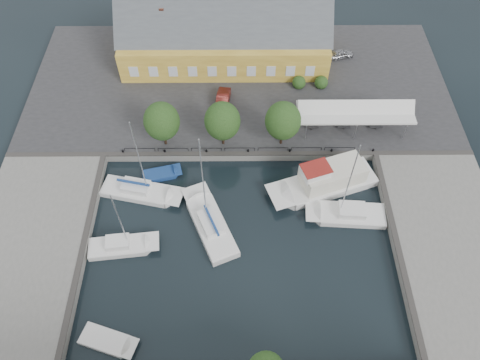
{
  "coord_description": "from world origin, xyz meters",
  "views": [
    {
      "loc": [
        -0.19,
        -25.96,
        43.73
      ],
      "look_at": [
        0.0,
        6.0,
        1.5
      ],
      "focal_mm": 35.0,
      "sensor_mm": 36.0,
      "label": 1
    }
  ],
  "objects_px": {
    "warehouse": "(220,37)",
    "car_silver": "(341,54)",
    "launch_sw": "(108,342)",
    "trawler": "(326,181)",
    "west_boat_c": "(122,247)",
    "east_boat_a": "(347,215)",
    "launch_nw": "(162,175)",
    "car_red": "(223,100)",
    "west_boat_a": "(141,192)",
    "tent_canopy": "(355,112)",
    "center_sailboat": "(210,225)"
  },
  "relations": [
    {
      "from": "center_sailboat",
      "to": "east_boat_a",
      "type": "height_order",
      "value": "center_sailboat"
    },
    {
      "from": "car_red",
      "to": "west_boat_a",
      "type": "bearing_deg",
      "value": -116.78
    },
    {
      "from": "east_boat_a",
      "to": "west_boat_c",
      "type": "height_order",
      "value": "east_boat_a"
    },
    {
      "from": "car_red",
      "to": "trawler",
      "type": "xyz_separation_m",
      "value": [
        12.05,
        -12.65,
        -0.73
      ]
    },
    {
      "from": "warehouse",
      "to": "east_boat_a",
      "type": "distance_m",
      "value": 30.31
    },
    {
      "from": "center_sailboat",
      "to": "west_boat_a",
      "type": "relative_size",
      "value": 1.1
    },
    {
      "from": "car_red",
      "to": "east_boat_a",
      "type": "relative_size",
      "value": 0.37
    },
    {
      "from": "launch_sw",
      "to": "car_red",
      "type": "bearing_deg",
      "value": 71.49
    },
    {
      "from": "launch_sw",
      "to": "west_boat_a",
      "type": "bearing_deg",
      "value": 86.77
    },
    {
      "from": "trawler",
      "to": "west_boat_a",
      "type": "bearing_deg",
      "value": -177.71
    },
    {
      "from": "trawler",
      "to": "west_boat_a",
      "type": "xyz_separation_m",
      "value": [
        -21.29,
        -0.85,
        -0.75
      ]
    },
    {
      "from": "west_boat_a",
      "to": "launch_sw",
      "type": "xyz_separation_m",
      "value": [
        -0.96,
        -16.94,
        -0.18
      ]
    },
    {
      "from": "center_sailboat",
      "to": "trawler",
      "type": "height_order",
      "value": "center_sailboat"
    },
    {
      "from": "east_boat_a",
      "to": "launch_nw",
      "type": "distance_m",
      "value": 21.89
    },
    {
      "from": "car_silver",
      "to": "center_sailboat",
      "type": "xyz_separation_m",
      "value": [
        -17.77,
        -27.53,
        -1.23
      ]
    },
    {
      "from": "car_silver",
      "to": "launch_nw",
      "type": "distance_m",
      "value": 31.38
    },
    {
      "from": "launch_nw",
      "to": "car_silver",
      "type": "bearing_deg",
      "value": 40.66
    },
    {
      "from": "car_silver",
      "to": "west_boat_c",
      "type": "xyz_separation_m",
      "value": [
        -26.96,
        -30.14,
        -1.34
      ]
    },
    {
      "from": "trawler",
      "to": "west_boat_c",
      "type": "height_order",
      "value": "west_boat_c"
    },
    {
      "from": "center_sailboat",
      "to": "launch_sw",
      "type": "xyz_separation_m",
      "value": [
        -9.1,
        -12.48,
        -0.27
      ]
    },
    {
      "from": "center_sailboat",
      "to": "launch_nw",
      "type": "bearing_deg",
      "value": 130.18
    },
    {
      "from": "warehouse",
      "to": "tent_canopy",
      "type": "xyz_separation_m",
      "value": [
        16.6,
        -13.86,
        -0.74
      ]
    },
    {
      "from": "warehouse",
      "to": "trawler",
      "type": "height_order",
      "value": "warehouse"
    },
    {
      "from": "launch_sw",
      "to": "trawler",
      "type": "bearing_deg",
      "value": 38.66
    },
    {
      "from": "center_sailboat",
      "to": "trawler",
      "type": "bearing_deg",
      "value": 22.0
    },
    {
      "from": "launch_nw",
      "to": "trawler",
      "type": "bearing_deg",
      "value": -5.36
    },
    {
      "from": "west_boat_c",
      "to": "trawler",
      "type": "bearing_deg",
      "value": 19.52
    },
    {
      "from": "tent_canopy",
      "to": "center_sailboat",
      "type": "relative_size",
      "value": 1.02
    },
    {
      "from": "tent_canopy",
      "to": "car_silver",
      "type": "distance_m",
      "value": 14.0
    },
    {
      "from": "tent_canopy",
      "to": "car_red",
      "type": "xyz_separation_m",
      "value": [
        -16.16,
        4.25,
        -1.94
      ]
    },
    {
      "from": "car_silver",
      "to": "trawler",
      "type": "xyz_separation_m",
      "value": [
        -4.63,
        -22.22,
        -0.58
      ]
    },
    {
      "from": "warehouse",
      "to": "car_silver",
      "type": "distance_m",
      "value": 17.34
    },
    {
      "from": "tent_canopy",
      "to": "warehouse",
      "type": "bearing_deg",
      "value": 140.14
    },
    {
      "from": "car_red",
      "to": "west_boat_a",
      "type": "xyz_separation_m",
      "value": [
        -9.24,
        -13.5,
        -1.47
      ]
    },
    {
      "from": "trawler",
      "to": "west_boat_a",
      "type": "height_order",
      "value": "west_boat_a"
    },
    {
      "from": "car_silver",
      "to": "launch_sw",
      "type": "xyz_separation_m",
      "value": [
        -26.87,
        -40.02,
        -1.51
      ]
    },
    {
      "from": "center_sailboat",
      "to": "west_boat_a",
      "type": "bearing_deg",
      "value": 151.28
    },
    {
      "from": "tent_canopy",
      "to": "launch_nw",
      "type": "height_order",
      "value": "tent_canopy"
    },
    {
      "from": "car_red",
      "to": "west_boat_c",
      "type": "relative_size",
      "value": 0.44
    },
    {
      "from": "car_red",
      "to": "launch_sw",
      "type": "distance_m",
      "value": 32.14
    },
    {
      "from": "trawler",
      "to": "east_boat_a",
      "type": "relative_size",
      "value": 1.07
    },
    {
      "from": "west_boat_c",
      "to": "launch_sw",
      "type": "distance_m",
      "value": 9.88
    },
    {
      "from": "warehouse",
      "to": "east_boat_a",
      "type": "height_order",
      "value": "east_boat_a"
    },
    {
      "from": "car_silver",
      "to": "car_red",
      "type": "height_order",
      "value": "car_red"
    },
    {
      "from": "car_red",
      "to": "launch_nw",
      "type": "relative_size",
      "value": 0.94
    },
    {
      "from": "east_boat_a",
      "to": "warehouse",
      "type": "bearing_deg",
      "value": 118.72
    },
    {
      "from": "warehouse",
      "to": "tent_canopy",
      "type": "distance_m",
      "value": 21.63
    },
    {
      "from": "west_boat_c",
      "to": "launch_sw",
      "type": "height_order",
      "value": "west_boat_c"
    },
    {
      "from": "west_boat_c",
      "to": "center_sailboat",
      "type": "bearing_deg",
      "value": 15.84
    },
    {
      "from": "warehouse",
      "to": "west_boat_a",
      "type": "xyz_separation_m",
      "value": [
        -8.8,
        -23.1,
        -4.16
      ]
    }
  ]
}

